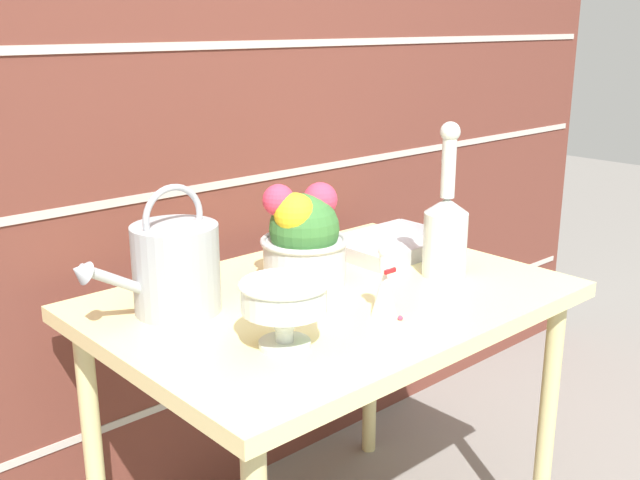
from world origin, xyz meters
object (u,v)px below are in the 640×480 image
(flower_planter, at_px, (303,238))
(glass_decanter, at_px, (446,228))
(watering_can, at_px, (175,267))
(crystal_pedestal_bowl, at_px, (284,300))
(figurine_vase, at_px, (385,287))
(wire_tray, at_px, (392,247))

(flower_planter, distance_m, glass_decanter, 0.35)
(watering_can, bearing_deg, glass_decanter, -21.06)
(flower_planter, height_order, glass_decanter, glass_decanter)
(flower_planter, bearing_deg, crystal_pedestal_bowl, -136.70)
(flower_planter, bearing_deg, watering_can, 170.03)
(glass_decanter, height_order, figurine_vase, glass_decanter)
(glass_decanter, distance_m, figurine_vase, 0.32)
(watering_can, relative_size, wire_tray, 1.01)
(crystal_pedestal_bowl, relative_size, glass_decanter, 0.46)
(flower_planter, xyz_separation_m, figurine_vase, (-0.00, -0.26, -0.05))
(watering_can, relative_size, figurine_vase, 2.08)
(flower_planter, height_order, wire_tray, flower_planter)
(watering_can, height_order, figurine_vase, watering_can)
(glass_decanter, xyz_separation_m, figurine_vase, (-0.30, -0.08, -0.06))
(glass_decanter, relative_size, wire_tray, 1.15)
(glass_decanter, relative_size, figurine_vase, 2.37)
(crystal_pedestal_bowl, bearing_deg, figurine_vase, -4.68)
(watering_can, xyz_separation_m, wire_tray, (0.67, -0.02, -0.09))
(watering_can, height_order, crystal_pedestal_bowl, watering_can)
(wire_tray, bearing_deg, watering_can, 178.63)
(figurine_vase, bearing_deg, glass_decanter, 15.52)
(watering_can, distance_m, wire_tray, 0.67)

